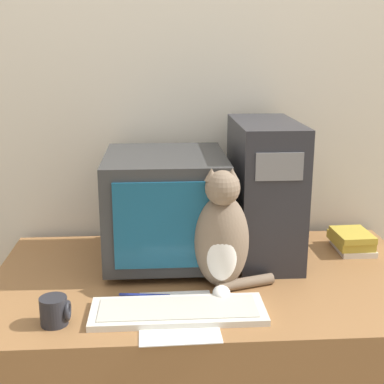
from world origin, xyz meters
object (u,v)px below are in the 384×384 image
(keyboard, at_px, (178,311))
(book_stack, at_px, (352,241))
(computer_tower, at_px, (264,190))
(pen, at_px, (145,295))
(mug, at_px, (55,311))
(cat, at_px, (222,237))
(crt_monitor, at_px, (166,206))

(keyboard, height_order, book_stack, book_stack)
(computer_tower, bearing_deg, pen, -143.80)
(keyboard, relative_size, mug, 6.09)
(mug, bearing_deg, book_stack, 25.68)
(pen, bearing_deg, computer_tower, 36.20)
(keyboard, relative_size, pen, 3.20)
(pen, xyz_separation_m, mug, (-0.23, -0.15, 0.03))
(cat, height_order, pen, cat)
(computer_tower, height_order, mug, computer_tower)
(computer_tower, distance_m, pen, 0.56)
(crt_monitor, relative_size, pen, 2.91)
(cat, xyz_separation_m, book_stack, (0.51, 0.27, -0.13))
(computer_tower, distance_m, cat, 0.31)
(pen, bearing_deg, mug, -147.88)
(crt_monitor, xyz_separation_m, book_stack, (0.67, 0.04, -0.16))
(crt_monitor, xyz_separation_m, mug, (-0.30, -0.43, -0.15))
(book_stack, distance_m, mug, 1.08)
(crt_monitor, distance_m, book_stack, 0.69)
(book_stack, bearing_deg, cat, -151.88)
(computer_tower, height_order, cat, computer_tower)
(book_stack, height_order, pen, book_stack)
(book_stack, bearing_deg, mug, -154.32)
(book_stack, height_order, mug, mug)
(crt_monitor, relative_size, cat, 1.16)
(crt_monitor, relative_size, mug, 5.54)
(computer_tower, bearing_deg, book_stack, 3.87)
(crt_monitor, bearing_deg, computer_tower, 3.39)
(pen, bearing_deg, crt_monitor, 75.94)
(crt_monitor, bearing_deg, book_stack, 3.62)
(keyboard, distance_m, book_stack, 0.78)
(cat, bearing_deg, mug, -151.26)
(crt_monitor, height_order, computer_tower, computer_tower)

